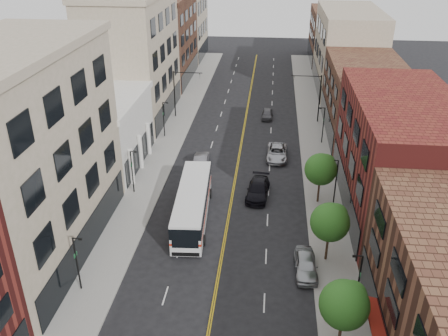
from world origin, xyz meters
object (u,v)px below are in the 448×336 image
(car_parked_far, at_px, (306,265))
(car_lane_behind, at_px, (201,160))
(city_bus, at_px, (193,203))
(car_lane_b, at_px, (277,153))
(car_lane_a, at_px, (258,190))
(car_lane_c, at_px, (267,114))

(car_parked_far, bearing_deg, car_lane_behind, 119.45)
(car_parked_far, bearing_deg, city_bus, 144.40)
(car_lane_behind, xyz_separation_m, car_lane_b, (9.37, 3.09, 0.01))
(car_parked_far, bearing_deg, car_lane_a, 107.98)
(city_bus, distance_m, car_lane_b, 17.48)
(city_bus, height_order, car_lane_c, city_bus)
(car_lane_behind, relative_size, car_lane_a, 0.84)
(car_lane_behind, bearing_deg, car_lane_b, -164.80)
(city_bus, relative_size, car_lane_b, 2.36)
(city_bus, height_order, car_parked_far, city_bus)
(city_bus, xyz_separation_m, car_lane_c, (6.90, 29.56, -1.27))
(city_bus, bearing_deg, car_parked_far, -37.08)
(car_parked_far, height_order, car_lane_c, car_parked_far)
(car_parked_far, xyz_separation_m, car_lane_b, (-2.53, 22.56, -0.02))
(car_parked_far, xyz_separation_m, car_lane_c, (-4.07, 36.85, -0.11))
(car_lane_c, bearing_deg, car_lane_a, -89.56)
(car_parked_far, height_order, car_lane_a, car_lane_a)
(car_lane_a, bearing_deg, car_lane_b, 83.39)
(car_lane_a, bearing_deg, car_lane_behind, 141.95)
(car_lane_behind, bearing_deg, car_lane_a, 133.84)
(city_bus, distance_m, car_lane_behind, 12.27)
(city_bus, relative_size, car_lane_a, 2.36)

